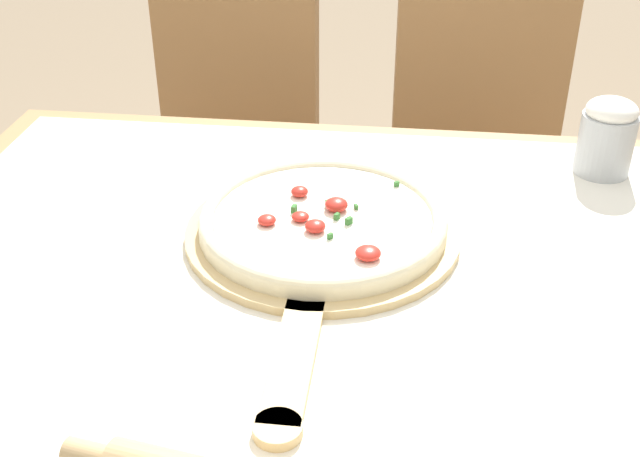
{
  "coord_description": "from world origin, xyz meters",
  "views": [
    {
      "loc": [
        0.14,
        -0.81,
        1.32
      ],
      "look_at": [
        0.03,
        0.07,
        0.78
      ],
      "focal_mm": 45.0,
      "sensor_mm": 36.0,
      "label": 1
    }
  ],
  "objects_px": {
    "pizza_peel": "(321,241)",
    "chair_right": "(479,171)",
    "pizza": "(323,220)",
    "flour_cup": "(607,136)",
    "chair_left": "(228,157)"
  },
  "relations": [
    {
      "from": "pizza_peel",
      "to": "chair_right",
      "type": "xyz_separation_m",
      "value": [
        0.27,
        0.73,
        -0.25
      ]
    },
    {
      "from": "pizza_peel",
      "to": "chair_left",
      "type": "bearing_deg",
      "value": 112.65
    },
    {
      "from": "pizza_peel",
      "to": "chair_left",
      "type": "relative_size",
      "value": 0.65
    },
    {
      "from": "pizza",
      "to": "chair_right",
      "type": "bearing_deg",
      "value": 69.33
    },
    {
      "from": "pizza_peel",
      "to": "chair_right",
      "type": "bearing_deg",
      "value": 69.9
    },
    {
      "from": "pizza",
      "to": "flour_cup",
      "type": "relative_size",
      "value": 2.73
    },
    {
      "from": "chair_left",
      "to": "flour_cup",
      "type": "height_order",
      "value": "chair_left"
    },
    {
      "from": "chair_right",
      "to": "pizza",
      "type": "bearing_deg",
      "value": -116.2
    },
    {
      "from": "pizza_peel",
      "to": "pizza",
      "type": "bearing_deg",
      "value": 89.84
    },
    {
      "from": "pizza_peel",
      "to": "chair_right",
      "type": "relative_size",
      "value": 0.65
    },
    {
      "from": "pizza_peel",
      "to": "flour_cup",
      "type": "distance_m",
      "value": 0.49
    },
    {
      "from": "chair_right",
      "to": "chair_left",
      "type": "bearing_deg",
      "value": 174.49
    },
    {
      "from": "chair_left",
      "to": "pizza",
      "type": "bearing_deg",
      "value": -60.21
    },
    {
      "from": "pizza",
      "to": "pizza_peel",
      "type": "bearing_deg",
      "value": -90.16
    },
    {
      "from": "pizza",
      "to": "flour_cup",
      "type": "xyz_separation_m",
      "value": [
        0.41,
        0.24,
        0.04
      ]
    }
  ]
}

